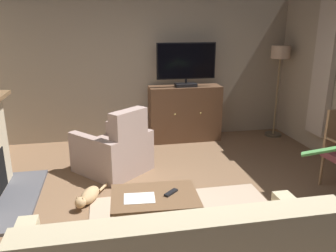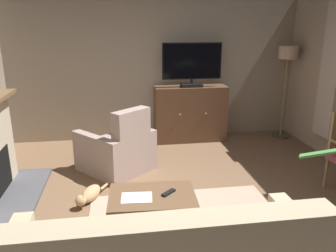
{
  "view_description": "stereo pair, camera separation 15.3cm",
  "coord_description": "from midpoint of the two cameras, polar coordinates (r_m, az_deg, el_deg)",
  "views": [
    {
      "loc": [
        -0.85,
        -3.19,
        2.06
      ],
      "look_at": [
        -0.16,
        0.33,
        0.98
      ],
      "focal_mm": 35.95,
      "sensor_mm": 36.0,
      "label": 1
    },
    {
      "loc": [
        -0.7,
        -3.22,
        2.06
      ],
      "look_at": [
        -0.16,
        0.33,
        0.98
      ],
      "focal_mm": 35.95,
      "sensor_mm": 36.0,
      "label": 2
    }
  ],
  "objects": [
    {
      "name": "ground_plane",
      "position": [
        3.9,
        2.23,
        -15.47
      ],
      "size": [
        5.83,
        6.4,
        0.04
      ],
      "primitive_type": "cube",
      "color": "brown"
    },
    {
      "name": "wall_back",
      "position": [
        6.25,
        -3.87,
        9.78
      ],
      "size": [
        5.83,
        0.1,
        2.61
      ],
      "primitive_type": "cube",
      "color": "gray",
      "rests_on": "ground_plane"
    },
    {
      "name": "curtain_panel_far",
      "position": [
        5.82,
        24.28,
        9.14
      ],
      "size": [
        0.1,
        0.44,
        2.19
      ],
      "primitive_type": "cube",
      "color": "#B2A393"
    },
    {
      "name": "rug_central",
      "position": [
        3.59,
        3.22,
        -18.12
      ],
      "size": [
        2.12,
        1.95,
        0.01
      ],
      "primitive_type": "cube",
      "color": "tan",
      "rests_on": "ground_plane"
    },
    {
      "name": "tv_cabinet",
      "position": [
        6.17,
        2.14,
        1.94
      ],
      "size": [
        1.3,
        0.45,
        1.01
      ],
      "color": "#402A1C",
      "rests_on": "ground_plane"
    },
    {
      "name": "television",
      "position": [
        5.95,
        2.36,
        10.52
      ],
      "size": [
        1.04,
        0.2,
        0.76
      ],
      "color": "black",
      "rests_on": "tv_cabinet"
    },
    {
      "name": "coffee_table",
      "position": [
        3.44,
        -3.57,
        -12.4
      ],
      "size": [
        0.89,
        0.64,
        0.44
      ],
      "color": "brown",
      "rests_on": "ground_plane"
    },
    {
      "name": "tv_remote",
      "position": [
        3.43,
        -0.79,
        -11.23
      ],
      "size": [
        0.16,
        0.15,
        0.02
      ],
      "primitive_type": "cube",
      "rotation": [
        0.0,
        0.0,
        0.73
      ],
      "color": "black",
      "rests_on": "coffee_table"
    },
    {
      "name": "folded_newspaper",
      "position": [
        3.36,
        -6.2,
        -12.09
      ],
      "size": [
        0.32,
        0.24,
        0.01
      ],
      "primitive_type": "cube",
      "rotation": [
        0.0,
        0.0,
        -0.08
      ],
      "color": "silver",
      "rests_on": "coffee_table"
    },
    {
      "name": "armchair_in_far_corner",
      "position": [
        4.95,
        -9.93,
        -4.24
      ],
      "size": [
        1.22,
        1.22,
        0.96
      ],
      "color": "#A3897F",
      "rests_on": "ground_plane"
    },
    {
      "name": "cat",
      "position": [
        4.24,
        -14.35,
        -11.45
      ],
      "size": [
        0.38,
        0.62,
        0.19
      ],
      "color": "tan",
      "rests_on": "ground_plane"
    },
    {
      "name": "floor_lamp",
      "position": [
        6.54,
        17.76,
        9.87
      ],
      "size": [
        0.34,
        0.34,
        1.71
      ],
      "color": "#4C4233",
      "rests_on": "ground_plane"
    }
  ]
}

